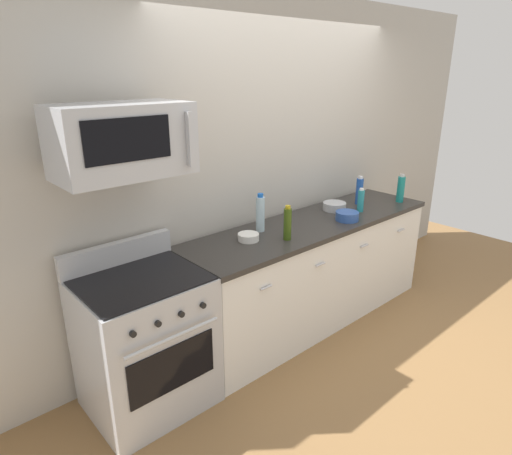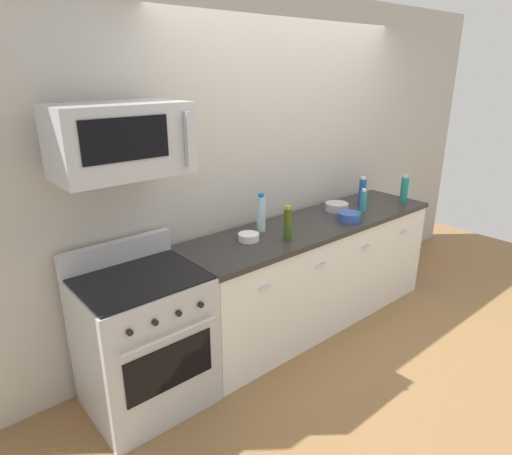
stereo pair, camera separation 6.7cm
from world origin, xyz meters
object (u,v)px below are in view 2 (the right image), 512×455
object	(u,v)px
bottle_olive_oil	(288,224)
bowl_steel_prep	(337,207)
bowl_white_ceramic	(249,237)
bottle_dish_soap	(363,201)
range_oven	(144,340)
bottle_soda_blue	(362,192)
bottle_sparkling_teal	(404,190)
bowl_blue_mixing	(349,216)
microwave	(121,140)
bottle_water_clear	(261,213)

from	to	relation	value
bottle_olive_oil	bowl_steel_prep	size ratio (longest dim) A/B	1.28
bottle_olive_oil	bowl_white_ceramic	distance (m)	0.31
bottle_dish_soap	bowl_steel_prep	size ratio (longest dim) A/B	1.04
range_oven	bottle_olive_oil	xyz separation A→B (m)	(1.14, -0.14, 0.58)
bottle_soda_blue	bottle_olive_oil	world-z (taller)	bottle_soda_blue
range_oven	bottle_sparkling_teal	size ratio (longest dim) A/B	3.98
bottle_dish_soap	bowl_blue_mixing	world-z (taller)	bottle_dish_soap
bottle_soda_blue	bottle_dish_soap	bearing A→B (deg)	-140.58
microwave	bottle_olive_oil	world-z (taller)	microwave
bottle_water_clear	bottle_sparkling_teal	distance (m)	1.56
bottle_sparkling_teal	bowl_white_ceramic	xyz separation A→B (m)	(-1.74, 0.20, -0.10)
bottle_dish_soap	bowl_blue_mixing	bearing A→B (deg)	-165.70
range_oven	bowl_white_ceramic	xyz separation A→B (m)	(0.91, 0.04, 0.48)
bottle_soda_blue	bowl_blue_mixing	distance (m)	0.52
microwave	bowl_blue_mixing	bearing A→B (deg)	-6.45
bottle_dish_soap	bowl_blue_mixing	xyz separation A→B (m)	(-0.28, -0.07, -0.06)
bottle_water_clear	bottle_olive_oil	bearing A→B (deg)	-84.37
range_oven	bowl_steel_prep	distance (m)	2.04
bottle_soda_blue	bottle_water_clear	distance (m)	1.18
bottle_dish_soap	bottle_water_clear	bearing A→B (deg)	167.64
bottle_dish_soap	bowl_white_ceramic	size ratio (longest dim) A/B	1.35
bottle_water_clear	bowl_blue_mixing	xyz separation A→B (m)	(0.72, -0.29, -0.10)
bottle_sparkling_teal	bowl_steel_prep	xyz separation A→B (m)	(-0.67, 0.25, -0.09)
microwave	bottle_dish_soap	xyz separation A→B (m)	(2.12, -0.13, -0.73)
bottle_dish_soap	bottle_soda_blue	world-z (taller)	bottle_soda_blue
bottle_olive_oil	bottle_soda_blue	bearing A→B (deg)	9.66
bottle_sparkling_teal	bottle_dish_soap	bearing A→B (deg)	172.50
bottle_sparkling_teal	bowl_blue_mixing	bearing A→B (deg)	-179.86
microwave	bottle_dish_soap	bearing A→B (deg)	-3.65
range_oven	bowl_white_ceramic	world-z (taller)	range_oven
bowl_blue_mixing	bowl_steel_prep	world-z (taller)	bowl_blue_mixing
microwave	bottle_olive_oil	xyz separation A→B (m)	(1.14, -0.18, -0.70)
bottle_dish_soap	bowl_blue_mixing	distance (m)	0.30
bottle_sparkling_teal	bowl_blue_mixing	size ratio (longest dim) A/B	1.39
microwave	bowl_steel_prep	xyz separation A→B (m)	(1.98, 0.04, -0.79)
bowl_white_ceramic	bowl_blue_mixing	distance (m)	0.94
microwave	bottle_soda_blue	distance (m)	2.40
bottle_olive_oil	bottle_sparkling_teal	bearing A→B (deg)	-0.77
bowl_white_ceramic	bowl_steel_prep	distance (m)	1.07
range_oven	bottle_water_clear	xyz separation A→B (m)	(1.11, 0.13, 0.59)
range_oven	bottle_olive_oil	world-z (taller)	bottle_olive_oil
bowl_steel_prep	bowl_blue_mixing	bearing A→B (deg)	-119.76
bottle_sparkling_teal	bowl_white_ceramic	size ratio (longest dim) A/B	1.70
bowl_white_ceramic	bottle_dish_soap	bearing A→B (deg)	-6.02
bottle_olive_oil	bottle_sparkling_teal	world-z (taller)	bottle_sparkling_teal
bowl_blue_mixing	bottle_water_clear	bearing A→B (deg)	157.92
bottle_sparkling_teal	bottle_olive_oil	bearing A→B (deg)	179.23
range_oven	bottle_soda_blue	size ratio (longest dim) A/B	3.99
microwave	bottle_soda_blue	world-z (taller)	microwave
bowl_white_ceramic	bowl_steel_prep	size ratio (longest dim) A/B	0.77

